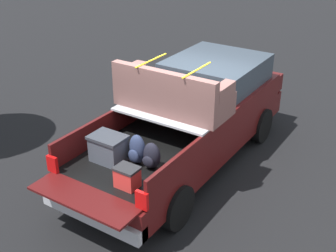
% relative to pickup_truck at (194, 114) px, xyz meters
% --- Properties ---
extents(ground_plane, '(40.00, 40.00, 0.00)m').
position_rel_pickup_truck_xyz_m(ground_plane, '(-0.36, -0.00, -0.96)').
color(ground_plane, black).
extents(pickup_truck, '(6.05, 2.10, 2.23)m').
position_rel_pickup_truck_xyz_m(pickup_truck, '(0.00, 0.00, 0.00)').
color(pickup_truck, '#470F0F').
rests_on(pickup_truck, ground_plane).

